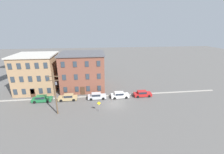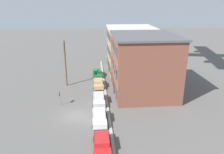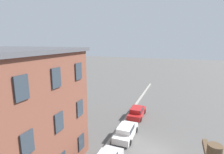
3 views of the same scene
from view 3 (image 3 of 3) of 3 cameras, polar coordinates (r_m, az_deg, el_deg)
name	(u,v)px [view 3 (image 3 of 3)]	position (r m, az deg, el deg)	size (l,w,h in m)	color
ground_plane	(152,153)	(18.83, 12.89, -22.97)	(200.00, 200.00, 0.00)	#565451
kerb_strip	(109,143)	(19.73, -1.04, -20.62)	(56.00, 0.36, 0.16)	#9E998E
car_white	(126,131)	(20.48, 4.52, -17.19)	(4.40, 1.92, 1.43)	silver
car_red	(137,112)	(25.60, 8.09, -11.18)	(4.40, 1.92, 1.43)	#B21E1E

